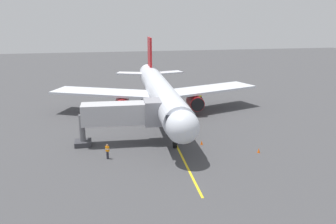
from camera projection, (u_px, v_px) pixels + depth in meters
The scene contains 8 objects.
ground_plane at pixel (166, 116), 56.45m from camera, with size 220.00×220.00×0.00m, color #424244.
apron_lead_in_line at pixel (168, 129), 49.81m from camera, with size 0.24×40.00×0.01m, color yellow.
airplane at pixel (160, 92), 54.71m from camera, with size 34.76×40.33×11.50m.
jet_bridge at pixel (128, 114), 43.23m from camera, with size 11.47×3.46×5.40m.
ground_crew_marshaller at pixel (107, 151), 39.05m from camera, with size 0.46×0.45×1.71m.
baggage_cart_near_nose at pixel (196, 94), 68.87m from camera, with size 1.63×2.65×1.27m.
safety_cone_nose_left at pixel (259, 150), 40.98m from camera, with size 0.32×0.32×0.55m, color #F2590F.
safety_cone_nose_right at pixel (202, 143), 43.55m from camera, with size 0.32×0.32×0.55m, color #F2590F.
Camera 1 is at (10.73, 53.29, 15.23)m, focal length 37.79 mm.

